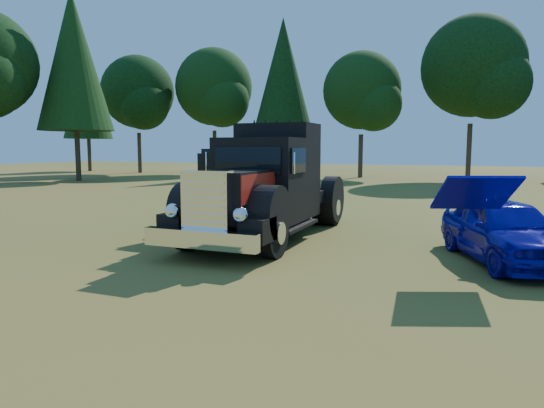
{
  "coord_description": "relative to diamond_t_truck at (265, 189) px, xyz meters",
  "views": [
    {
      "loc": [
        4.03,
        -9.09,
        2.35
      ],
      "look_at": [
        -0.08,
        1.04,
        1.08
      ],
      "focal_mm": 32.0,
      "sensor_mm": 36.0,
      "label": 1
    }
  ],
  "objects": [
    {
      "name": "ground",
      "position": [
        0.83,
        -2.43,
        -1.28
      ],
      "size": [
        120.0,
        120.0,
        0.0
      ],
      "primitive_type": "plane",
      "color": "#3C5619",
      "rests_on": "ground"
    },
    {
      "name": "treeline",
      "position": [
        -1.2,
        25.1,
        6.38
      ],
      "size": [
        72.1,
        24.04,
        13.84
      ],
      "color": "#2D2116",
      "rests_on": "ground"
    },
    {
      "name": "diamond_t_truck",
      "position": [
        0.0,
        0.0,
        0.0
      ],
      "size": [
        3.38,
        7.16,
        3.0
      ],
      "color": "black",
      "rests_on": "ground"
    },
    {
      "name": "hotrod_coupe",
      "position": [
        5.6,
        -0.66,
        -0.6
      ],
      "size": [
        2.89,
        4.38,
        1.89
      ],
      "color": "#083BB0",
      "rests_on": "ground"
    },
    {
      "name": "spectator_near",
      "position": [
        -1.39,
        0.08,
        -0.44
      ],
      "size": [
        0.57,
        0.71,
        1.68
      ],
      "primitive_type": "imported",
      "rotation": [
        0.0,
        0.0,
        1.26
      ],
      "color": "#21254E",
      "rests_on": "ground"
    },
    {
      "name": "spectator_far",
      "position": [
        -2.26,
        0.6,
        -0.48
      ],
      "size": [
        0.9,
        0.97,
        1.6
      ],
      "primitive_type": "imported",
      "rotation": [
        0.0,
        0.0,
        1.08
      ],
      "color": "#1B2840",
      "rests_on": "ground"
    },
    {
      "name": "distant_teal_car",
      "position": [
        -10.81,
        23.29,
        -0.63
      ],
      "size": [
        3.47,
        4.02,
        1.31
      ],
      "primitive_type": "imported",
      "rotation": [
        0.0,
        0.0,
        -0.64
      ],
      "color": "#0B3944",
      "rests_on": "ground"
    }
  ]
}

